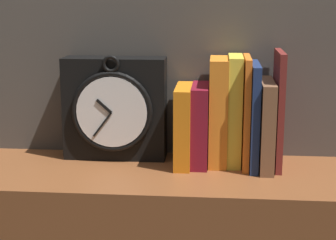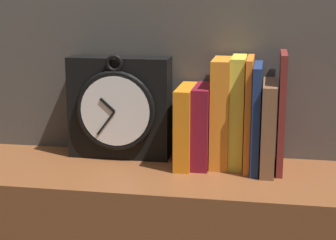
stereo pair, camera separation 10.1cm
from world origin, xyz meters
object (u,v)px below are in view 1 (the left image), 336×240
object	(u,v)px
book_slot3_yellow	(234,110)
book_slot6_brown	(266,124)
book_slot4_orange	(246,112)
book_slot2_orange	(218,112)
book_slot0_orange	(184,126)
book_slot7_maroon	(278,110)
book_slot5_navy	(254,116)
clock	(115,109)
book_slot1_maroon	(200,125)

from	to	relation	value
book_slot3_yellow	book_slot6_brown	distance (m)	0.07
book_slot3_yellow	book_slot4_orange	size ratio (longest dim) A/B	1.00
book_slot2_orange	book_slot4_orange	size ratio (longest dim) A/B	0.98
book_slot0_orange	book_slot2_orange	bearing A→B (deg)	9.51
book_slot7_maroon	book_slot0_orange	bearing A→B (deg)	-179.14
book_slot4_orange	book_slot5_navy	size ratio (longest dim) A/B	1.06
book_slot6_brown	clock	bearing A→B (deg)	173.69
book_slot2_orange	clock	bearing A→B (deg)	175.51
book_slot4_orange	book_slot6_brown	world-z (taller)	book_slot4_orange
clock	book_slot0_orange	world-z (taller)	clock
book_slot0_orange	book_slot7_maroon	world-z (taller)	book_slot7_maroon
clock	book_slot1_maroon	distance (m)	0.20
book_slot7_maroon	book_slot2_orange	bearing A→B (deg)	175.71
clock	book_slot4_orange	distance (m)	0.29
clock	book_slot3_yellow	world-z (taller)	clock
clock	book_slot0_orange	distance (m)	0.16
book_slot2_orange	book_slot4_orange	world-z (taller)	book_slot4_orange
book_slot7_maroon	clock	bearing A→B (deg)	175.58
book_slot1_maroon	book_slot6_brown	distance (m)	0.14
clock	book_slot6_brown	world-z (taller)	clock
book_slot3_yellow	book_slot7_maroon	world-z (taller)	book_slot7_maroon
book_slot1_maroon	book_slot2_orange	distance (m)	0.05
book_slot1_maroon	book_slot2_orange	world-z (taller)	book_slot2_orange
book_slot4_orange	book_slot7_maroon	world-z (taller)	book_slot7_maroon
book_slot1_maroon	clock	bearing A→B (deg)	172.51
book_slot6_brown	book_slot7_maroon	xyz separation A→B (m)	(0.03, 0.01, 0.03)
clock	book_slot5_navy	world-z (taller)	clock
book_slot5_navy	book_slot7_maroon	xyz separation A→B (m)	(0.05, 0.01, 0.01)
book_slot1_maroon	book_slot5_navy	bearing A→B (deg)	-3.76
clock	book_slot1_maroon	bearing A→B (deg)	-7.49
book_slot3_yellow	book_slot4_orange	bearing A→B (deg)	-24.05
book_slot2_orange	book_slot6_brown	world-z (taller)	book_slot2_orange
clock	book_slot5_navy	bearing A→B (deg)	-6.10
book_slot6_brown	book_slot7_maroon	world-z (taller)	book_slot7_maroon
book_slot1_maroon	book_slot3_yellow	world-z (taller)	book_slot3_yellow
book_slot3_yellow	book_slot6_brown	size ratio (longest dim) A/B	1.26
book_slot0_orange	book_slot5_navy	xyz separation A→B (m)	(0.15, -0.00, 0.03)
book_slot4_orange	book_slot5_navy	distance (m)	0.02
book_slot6_brown	book_slot3_yellow	bearing A→B (deg)	162.82
book_slot1_maroon	book_slot5_navy	xyz separation A→B (m)	(0.12, -0.01, 0.02)
book_slot1_maroon	book_slot4_orange	bearing A→B (deg)	-1.03
book_slot4_orange	book_slot5_navy	xyz separation A→B (m)	(0.02, -0.01, -0.01)
book_slot3_yellow	book_slot5_navy	xyz separation A→B (m)	(0.04, -0.02, -0.01)
book_slot0_orange	book_slot5_navy	size ratio (longest dim) A/B	0.77
book_slot6_brown	book_slot5_navy	bearing A→B (deg)	171.14
book_slot0_orange	book_slot5_navy	distance (m)	0.15
book_slot3_yellow	book_slot7_maroon	xyz separation A→B (m)	(0.09, -0.01, 0.01)
book_slot1_maroon	book_slot7_maroon	bearing A→B (deg)	-0.84
book_slot1_maroon	book_slot7_maroon	xyz separation A→B (m)	(0.17, -0.00, 0.04)
book_slot2_orange	book_slot3_yellow	xyz separation A→B (m)	(0.04, 0.00, 0.00)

